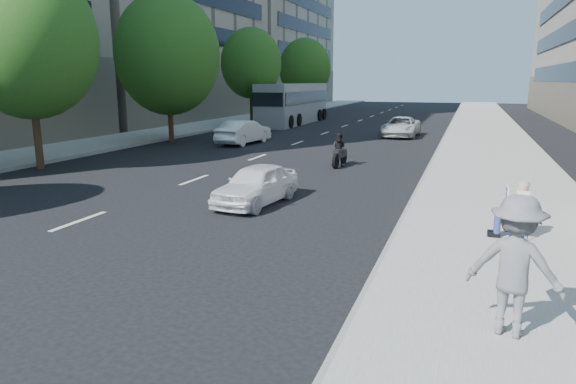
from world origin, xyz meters
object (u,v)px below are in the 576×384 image
at_px(seated_protester, 515,206).
at_px(jogger, 515,266).
at_px(white_sedan_near, 256,184).
at_px(motorcycle, 340,151).
at_px(bus, 294,104).
at_px(white_sedan_mid, 244,132).
at_px(white_sedan_far, 401,127).

distance_m(seated_protester, jogger, 4.86).
height_order(seated_protester, white_sedan_near, seated_protester).
bearing_deg(motorcycle, bus, 117.33).
relative_size(jogger, white_sedan_near, 0.57).
bearing_deg(jogger, seated_protester, -80.87).
bearing_deg(seated_protester, white_sedan_mid, 131.78).
bearing_deg(white_sedan_far, white_sedan_near, -93.55).
height_order(white_sedan_far, bus, bus).
xyz_separation_m(white_sedan_mid, motorcycle, (7.07, -5.83, -0.04)).
distance_m(seated_protester, bus, 33.11).
bearing_deg(white_sedan_near, bus, 113.42).
relative_size(jogger, motorcycle, 0.96).
bearing_deg(seated_protester, motorcycle, 124.47).
height_order(motorcycle, bus, bus).
height_order(seated_protester, motorcycle, seated_protester).
relative_size(seated_protester, white_sedan_near, 0.38).
distance_m(jogger, white_sedan_mid, 23.55).
relative_size(white_sedan_near, motorcycle, 1.69).
bearing_deg(white_sedan_far, seated_protester, -75.35).
distance_m(white_sedan_near, bus, 29.05).
bearing_deg(seated_protester, jogger, -94.19).
height_order(white_sedan_near, white_sedan_far, white_sedan_far).
bearing_deg(bus, jogger, -67.17).
relative_size(seated_protester, bus, 0.11).
bearing_deg(motorcycle, white_sedan_far, 89.29).
bearing_deg(white_sedan_mid, bus, -76.31).
xyz_separation_m(white_sedan_far, bus, (-9.94, 7.65, 1.00)).
relative_size(white_sedan_far, bus, 0.38).
height_order(white_sedan_mid, motorcycle, motorcycle).
bearing_deg(jogger, white_sedan_mid, -43.43).
distance_m(white_sedan_mid, motorcycle, 9.17).
distance_m(seated_protester, white_sedan_near, 7.07).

